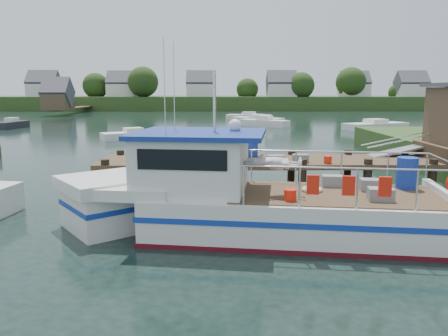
{
  "coord_description": "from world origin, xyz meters",
  "views": [
    {
      "loc": [
        -1.18,
        -17.62,
        4.16
      ],
      "look_at": [
        -1.0,
        -1.5,
        1.3
      ],
      "focal_mm": 35.0,
      "sensor_mm": 36.0,
      "label": 1
    }
  ],
  "objects_px": {
    "moored_c": "(375,126)",
    "moored_a": "(134,135)",
    "dock": "(408,138)",
    "moored_e": "(12,124)",
    "moored_d": "(257,120)",
    "lobster_boat": "(241,200)",
    "moored_b": "(264,123)",
    "moored_far": "(249,117)"
  },
  "relations": [
    {
      "from": "moored_c",
      "to": "moored_a",
      "type": "bearing_deg",
      "value": -173.03
    },
    {
      "from": "dock",
      "to": "moored_e",
      "type": "distance_m",
      "value": 44.08
    },
    {
      "from": "moored_e",
      "to": "moored_d",
      "type": "bearing_deg",
      "value": 14.82
    },
    {
      "from": "dock",
      "to": "moored_d",
      "type": "bearing_deg",
      "value": 93.98
    },
    {
      "from": "lobster_boat",
      "to": "moored_c",
      "type": "bearing_deg",
      "value": 72.89
    },
    {
      "from": "moored_a",
      "to": "moored_c",
      "type": "distance_m",
      "value": 26.07
    },
    {
      "from": "moored_b",
      "to": "moored_c",
      "type": "xyz_separation_m",
      "value": [
        11.64,
        -4.01,
        -0.04
      ]
    },
    {
      "from": "moored_far",
      "to": "moored_b",
      "type": "bearing_deg",
      "value": -84.47
    },
    {
      "from": "dock",
      "to": "moored_d",
      "type": "height_order",
      "value": "dock"
    },
    {
      "from": "moored_far",
      "to": "moored_d",
      "type": "distance_m",
      "value": 7.59
    },
    {
      "from": "moored_d",
      "to": "moored_e",
      "type": "xyz_separation_m",
      "value": [
        -28.12,
        -7.63,
        0.02
      ]
    },
    {
      "from": "moored_b",
      "to": "moored_e",
      "type": "relative_size",
      "value": 1.29
    },
    {
      "from": "moored_far",
      "to": "moored_c",
      "type": "bearing_deg",
      "value": -52.31
    },
    {
      "from": "dock",
      "to": "moored_e",
      "type": "bearing_deg",
      "value": 134.44
    },
    {
      "from": "moored_c",
      "to": "moored_e",
      "type": "xyz_separation_m",
      "value": [
        -40.09,
        1.96,
        0.02
      ]
    },
    {
      "from": "dock",
      "to": "moored_d",
      "type": "distance_m",
      "value": 39.21
    },
    {
      "from": "lobster_boat",
      "to": "moored_a",
      "type": "bearing_deg",
      "value": 115.66
    },
    {
      "from": "moored_b",
      "to": "moored_d",
      "type": "height_order",
      "value": "moored_b"
    },
    {
      "from": "moored_a",
      "to": "moored_e",
      "type": "xyz_separation_m",
      "value": [
        -15.71,
        11.22,
        0.08
      ]
    },
    {
      "from": "dock",
      "to": "moored_far",
      "type": "xyz_separation_m",
      "value": [
        -3.33,
        46.64,
        -1.83
      ]
    },
    {
      "from": "lobster_boat",
      "to": "moored_e",
      "type": "relative_size",
      "value": 2.56
    },
    {
      "from": "moored_b",
      "to": "moored_d",
      "type": "bearing_deg",
      "value": 92.42
    },
    {
      "from": "lobster_boat",
      "to": "moored_d",
      "type": "relative_size",
      "value": 1.7
    },
    {
      "from": "moored_c",
      "to": "moored_b",
      "type": "bearing_deg",
      "value": 147.16
    },
    {
      "from": "moored_e",
      "to": "moored_c",
      "type": "bearing_deg",
      "value": -3.16
    },
    {
      "from": "lobster_boat",
      "to": "moored_b",
      "type": "bearing_deg",
      "value": 91.19
    },
    {
      "from": "moored_far",
      "to": "moored_e",
      "type": "bearing_deg",
      "value": -149.65
    },
    {
      "from": "moored_far",
      "to": "moored_e",
      "type": "xyz_separation_m",
      "value": [
        -27.5,
        -15.19,
        0.04
      ]
    },
    {
      "from": "dock",
      "to": "moored_a",
      "type": "xyz_separation_m",
      "value": [
        -15.12,
        20.22,
        -1.87
      ]
    },
    {
      "from": "moored_a",
      "to": "lobster_boat",
      "type": "bearing_deg",
      "value": -80.43
    },
    {
      "from": "moored_b",
      "to": "moored_d",
      "type": "relative_size",
      "value": 0.85
    },
    {
      "from": "moored_c",
      "to": "moored_d",
      "type": "xyz_separation_m",
      "value": [
        -11.96,
        9.59,
        0.0
      ]
    },
    {
      "from": "dock",
      "to": "lobster_boat",
      "type": "height_order",
      "value": "lobster_boat"
    },
    {
      "from": "lobster_boat",
      "to": "moored_far",
      "type": "distance_m",
      "value": 51.99
    },
    {
      "from": "dock",
      "to": "lobster_boat",
      "type": "distance_m",
      "value": 8.85
    },
    {
      "from": "moored_e",
      "to": "dock",
      "type": "bearing_deg",
      "value": -45.92
    },
    {
      "from": "moored_far",
      "to": "moored_a",
      "type": "distance_m",
      "value": 28.92
    },
    {
      "from": "moored_b",
      "to": "lobster_boat",
      "type": "bearing_deg",
      "value": -97.75
    },
    {
      "from": "moored_c",
      "to": "moored_d",
      "type": "height_order",
      "value": "moored_d"
    },
    {
      "from": "lobster_boat",
      "to": "moored_d",
      "type": "bearing_deg",
      "value": 92.46
    },
    {
      "from": "lobster_boat",
      "to": "moored_d",
      "type": "xyz_separation_m",
      "value": [
        4.32,
        44.29,
        -0.59
      ]
    },
    {
      "from": "lobster_boat",
      "to": "moored_c",
      "type": "xyz_separation_m",
      "value": [
        16.29,
        34.7,
        -0.59
      ]
    }
  ]
}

